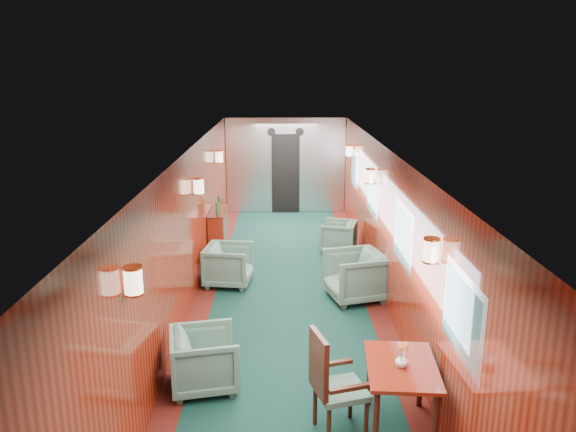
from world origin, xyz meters
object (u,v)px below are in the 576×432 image
at_px(dining_table, 401,375).
at_px(armchair_right_far, 338,236).
at_px(armchair_right_near, 355,276).
at_px(credenza, 219,233).
at_px(armchair_left_far, 229,265).
at_px(side_chair, 331,380).
at_px(armchair_left_near, 205,360).

xyz_separation_m(dining_table, armchair_right_far, (-0.05, 5.76, -0.31)).
distance_m(armchair_right_near, armchair_right_far, 2.41).
bearing_deg(credenza, armchair_left_far, -77.75).
distance_m(side_chair, credenza, 5.87).
distance_m(armchair_left_far, armchair_right_near, 2.15).
distance_m(armchair_left_near, armchair_left_far, 3.18).
bearing_deg(armchair_left_near, armchair_right_far, -33.72).
height_order(side_chair, armchair_right_near, side_chair).
relative_size(armchair_left_near, armchair_left_far, 0.99).
bearing_deg(armchair_right_near, side_chair, -26.20).
distance_m(dining_table, armchair_left_near, 2.25).
relative_size(credenza, armchair_left_near, 1.55).
xyz_separation_m(side_chair, armchair_left_far, (-1.37, 4.06, -0.26)).
xyz_separation_m(armchair_right_near, armchair_right_far, (-0.03, 2.41, -0.08)).
xyz_separation_m(armchair_left_far, armchair_right_near, (2.06, -0.65, 0.04)).
bearing_deg(armchair_right_near, credenza, -147.43).
relative_size(armchair_left_near, armchair_right_near, 0.89).
relative_size(dining_table, credenza, 0.87).
bearing_deg(armchair_left_far, dining_table, -144.86).
bearing_deg(side_chair, armchair_left_far, 92.45).
bearing_deg(dining_table, armchair_right_near, 95.07).
xyz_separation_m(dining_table, armchair_left_far, (-2.08, 3.99, -0.27)).
xyz_separation_m(dining_table, side_chair, (-0.71, -0.07, -0.01)).
bearing_deg(armchair_left_near, armchair_right_near, -50.44).
xyz_separation_m(armchair_left_near, armchair_left_far, (-0.00, 3.18, 0.00)).
xyz_separation_m(side_chair, armchair_right_near, (0.68, 3.42, -0.22)).
distance_m(credenza, armchair_right_near, 3.24).
xyz_separation_m(side_chair, armchair_right_far, (0.66, 5.83, -0.29)).
bearing_deg(side_chair, dining_table, -10.63).
bearing_deg(armchair_right_far, side_chair, 8.89).
xyz_separation_m(dining_table, armchair_left_near, (-2.08, 0.82, -0.27)).
relative_size(dining_table, armchair_left_near, 1.36).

